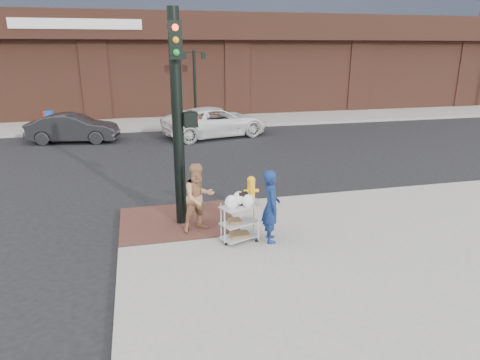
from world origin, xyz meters
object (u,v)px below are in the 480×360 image
object	(u,v)px
woman_blue	(271,206)
utility_cart	(240,219)
pedestrian_tan	(199,198)
minivan_white	(216,122)
sedan_dark	(73,128)
lamp_post	(195,78)
traffic_signal_pole	(178,114)
fire_hydrant	(251,191)

from	to	relation	value
woman_blue	utility_cart	bearing A→B (deg)	86.59
pedestrian_tan	minivan_white	bearing A→B (deg)	59.24
sedan_dark	utility_cart	bearing A→B (deg)	-149.40
lamp_post	traffic_signal_pole	bearing A→B (deg)	-99.24
pedestrian_tan	utility_cart	distance (m)	1.16
utility_cart	woman_blue	bearing A→B (deg)	-12.56
lamp_post	pedestrian_tan	size ratio (longest dim) A/B	2.45
sedan_dark	fire_hydrant	xyz separation A→B (m)	(5.79, -10.71, -0.08)
woman_blue	minivan_white	bearing A→B (deg)	4.08
pedestrian_tan	fire_hydrant	distance (m)	2.02
lamp_post	pedestrian_tan	distance (m)	16.00
minivan_white	fire_hydrant	distance (m)	10.51
lamp_post	fire_hydrant	size ratio (longest dim) A/B	4.58
lamp_post	woman_blue	world-z (taller)	lamp_post
sedan_dark	utility_cart	size ratio (longest dim) A/B	3.63
traffic_signal_pole	fire_hydrant	distance (m)	3.02
traffic_signal_pole	lamp_post	bearing A→B (deg)	80.76
woman_blue	minivan_white	size ratio (longest dim) A/B	0.31
traffic_signal_pole	utility_cart	world-z (taller)	traffic_signal_pole
minivan_white	fire_hydrant	xyz separation A→B (m)	(-0.99, -10.47, -0.14)
woman_blue	sedan_dark	distance (m)	14.03
lamp_post	minivan_white	bearing A→B (deg)	-83.94
pedestrian_tan	sedan_dark	size ratio (longest dim) A/B	0.40
minivan_white	sedan_dark	bearing A→B (deg)	73.85
utility_cart	sedan_dark	bearing A→B (deg)	111.45
sedan_dark	utility_cart	distance (m)	13.63
traffic_signal_pole	woman_blue	size ratio (longest dim) A/B	3.04
woman_blue	pedestrian_tan	bearing A→B (deg)	66.33
utility_cart	fire_hydrant	size ratio (longest dim) A/B	1.29
utility_cart	lamp_post	bearing A→B (deg)	85.32
woman_blue	minivan_white	world-z (taller)	woman_blue
pedestrian_tan	sedan_dark	world-z (taller)	pedestrian_tan
lamp_post	fire_hydrant	world-z (taller)	lamp_post
minivan_white	fire_hydrant	bearing A→B (deg)	160.48
pedestrian_tan	minivan_white	xyz separation A→B (m)	(2.58, 11.65, -0.23)
lamp_post	utility_cart	xyz separation A→B (m)	(-1.36, -16.56, -1.96)
lamp_post	traffic_signal_pole	world-z (taller)	traffic_signal_pole
woman_blue	utility_cart	xyz separation A→B (m)	(-0.68, 0.15, -0.31)
lamp_post	minivan_white	distance (m)	4.55
sedan_dark	lamp_post	bearing A→B (deg)	-49.41
woman_blue	sedan_dark	size ratio (longest dim) A/B	0.40
utility_cart	fire_hydrant	distance (m)	2.13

